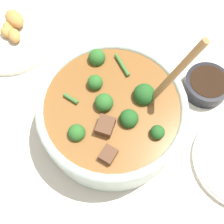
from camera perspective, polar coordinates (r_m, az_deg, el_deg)
The scene contains 4 objects.
ground_plane at distance 0.60m, azimuth 0.00°, elevation -2.55°, with size 4.00×4.00×0.00m, color silver.
stew_bowl at distance 0.54m, azimuth 0.04°, elevation -0.28°, with size 0.28×0.28×0.26m.
condiment_bowl at distance 0.65m, azimuth 18.66°, elevation 5.27°, with size 0.10×0.10×0.04m.
food_plate at distance 0.75m, azimuth -19.82°, elevation 14.96°, with size 0.23×0.23×0.05m.
Camera 1 is at (-0.22, -0.01, 0.56)m, focal length 45.00 mm.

